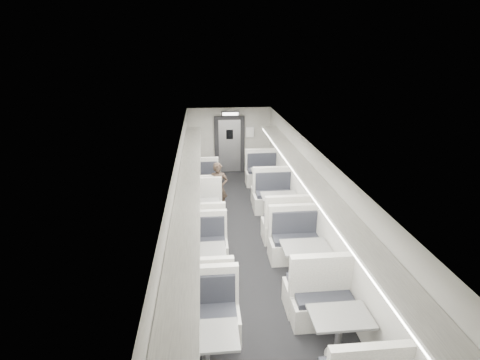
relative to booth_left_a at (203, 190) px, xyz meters
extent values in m
cube|color=black|center=(1.00, -3.20, -0.43)|extent=(3.00, 12.00, 0.12)
cube|color=silver|center=(1.00, -3.20, 2.09)|extent=(3.00, 12.00, 0.12)
cube|color=beige|center=(1.00, 2.86, 0.83)|extent=(3.00, 0.12, 2.40)
cube|color=beige|center=(-0.56, -3.20, 0.83)|extent=(0.12, 12.00, 2.40)
cube|color=beige|center=(2.56, -3.20, 0.83)|extent=(0.12, 12.00, 2.40)
cube|color=white|center=(0.00, -0.75, -0.15)|extent=(1.03, 0.57, 0.44)
cube|color=#23252F|center=(0.00, -0.73, 0.11)|extent=(0.91, 0.45, 0.10)
cube|color=white|center=(0.00, -0.96, 0.40)|extent=(1.03, 0.12, 0.68)
cube|color=white|center=(0.00, 0.75, -0.15)|extent=(1.03, 0.57, 0.44)
cube|color=#23252F|center=(0.00, 0.73, 0.11)|extent=(0.91, 0.45, 0.10)
cube|color=white|center=(0.00, 0.96, 0.40)|extent=(1.03, 0.12, 0.68)
cylinder|color=#BCBCBE|center=(0.00, 0.00, -0.04)|extent=(0.10, 0.10, 0.67)
cylinder|color=#BCBCBE|center=(0.00, 0.00, -0.36)|extent=(0.35, 0.35, 0.03)
cube|color=gray|center=(0.00, 0.00, 0.33)|extent=(0.85, 0.58, 0.04)
cube|color=white|center=(0.00, -2.50, -0.16)|extent=(1.02, 0.57, 0.43)
cube|color=#23252F|center=(0.00, -2.47, 0.11)|extent=(0.91, 0.45, 0.10)
cube|color=white|center=(0.00, -2.71, 0.40)|extent=(1.02, 0.12, 0.67)
cube|color=white|center=(0.00, -0.99, -0.16)|extent=(1.02, 0.57, 0.43)
cube|color=#23252F|center=(0.00, -1.02, 0.11)|extent=(0.91, 0.45, 0.10)
cube|color=white|center=(0.00, -0.79, 0.40)|extent=(1.02, 0.12, 0.67)
cylinder|color=#BCBCBE|center=(0.00, -1.75, -0.04)|extent=(0.10, 0.10, 0.67)
cylinder|color=#BCBCBE|center=(0.00, -1.75, -0.36)|extent=(0.35, 0.35, 0.03)
cube|color=gray|center=(0.00, -1.75, 0.33)|extent=(0.85, 0.58, 0.04)
cube|color=white|center=(0.00, -4.86, -0.15)|extent=(1.03, 0.57, 0.44)
cube|color=#23252F|center=(0.00, -4.83, 0.11)|extent=(0.91, 0.46, 0.10)
cube|color=white|center=(0.00, -5.07, 0.41)|extent=(1.03, 0.12, 0.68)
cube|color=white|center=(0.00, -3.34, -0.15)|extent=(1.03, 0.57, 0.44)
cube|color=#23252F|center=(0.00, -3.37, 0.11)|extent=(0.91, 0.46, 0.10)
cube|color=white|center=(0.00, -3.13, 0.41)|extent=(1.03, 0.12, 0.68)
cylinder|color=#BCBCBE|center=(0.00, -4.10, -0.04)|extent=(0.10, 0.10, 0.67)
cylinder|color=#BCBCBE|center=(0.00, -4.10, -0.36)|extent=(0.35, 0.35, 0.03)
cube|color=gray|center=(0.00, -4.10, 0.34)|extent=(0.86, 0.58, 0.04)
cube|color=white|center=(0.00, -5.68, -0.13)|extent=(1.12, 0.62, 0.47)
cube|color=#23252F|center=(0.00, -5.71, 0.15)|extent=(0.99, 0.50, 0.11)
cube|color=white|center=(0.00, -5.45, 0.47)|extent=(1.12, 0.13, 0.74)
cylinder|color=#BCBCBE|center=(0.00, -6.50, -0.01)|extent=(0.11, 0.11, 0.73)
cube|color=gray|center=(0.00, -6.50, 0.40)|extent=(0.93, 0.63, 0.04)
cube|color=white|center=(2.00, -0.36, -0.14)|extent=(1.11, 0.62, 0.47)
cube|color=#23252F|center=(2.00, -0.33, 0.15)|extent=(0.99, 0.49, 0.10)
cube|color=white|center=(2.00, -0.58, 0.47)|extent=(1.11, 0.13, 0.73)
cube|color=white|center=(2.00, 1.28, -0.14)|extent=(1.11, 0.62, 0.47)
cube|color=#23252F|center=(2.00, 1.25, 0.15)|extent=(0.99, 0.49, 0.10)
cube|color=white|center=(2.00, 1.50, 0.47)|extent=(1.11, 0.13, 0.73)
cylinder|color=#BCBCBE|center=(2.00, 0.46, -0.01)|extent=(0.10, 0.10, 0.72)
cylinder|color=#BCBCBE|center=(2.00, 0.46, -0.36)|extent=(0.38, 0.38, 0.03)
cube|color=gray|center=(2.00, 0.46, 0.39)|extent=(0.92, 0.63, 0.04)
cube|color=white|center=(2.00, -2.57, -0.13)|extent=(1.15, 0.64, 0.49)
cube|color=#23252F|center=(2.00, -2.53, 0.17)|extent=(1.02, 0.51, 0.11)
cube|color=white|center=(2.00, -2.80, 0.50)|extent=(1.15, 0.13, 0.76)
cube|color=white|center=(2.00, -0.87, -0.13)|extent=(1.15, 0.64, 0.49)
cube|color=#23252F|center=(2.00, -0.90, 0.17)|extent=(1.02, 0.51, 0.11)
cube|color=white|center=(2.00, -0.64, 0.50)|extent=(1.15, 0.13, 0.76)
cylinder|color=#BCBCBE|center=(2.00, -1.72, 0.00)|extent=(0.11, 0.11, 0.75)
cylinder|color=#BCBCBE|center=(2.00, -1.72, -0.36)|extent=(0.39, 0.39, 0.03)
cube|color=gray|center=(2.00, -1.72, 0.42)|extent=(0.96, 0.65, 0.04)
cube|color=white|center=(2.00, -5.13, -0.13)|extent=(1.13, 0.63, 0.48)
cube|color=#23252F|center=(2.00, -5.10, 0.16)|extent=(1.00, 0.50, 0.11)
cube|color=white|center=(2.00, -5.36, 0.48)|extent=(1.13, 0.13, 0.75)
cube|color=white|center=(2.00, -3.47, -0.13)|extent=(1.13, 0.63, 0.48)
cube|color=#23252F|center=(2.00, -3.50, 0.16)|extent=(1.00, 0.50, 0.11)
cube|color=white|center=(2.00, -3.24, 0.48)|extent=(1.13, 0.13, 0.75)
cylinder|color=#BCBCBE|center=(2.00, -4.30, 0.00)|extent=(0.11, 0.11, 0.73)
cylinder|color=#BCBCBE|center=(2.00, -4.30, -0.36)|extent=(0.38, 0.38, 0.03)
cube|color=gray|center=(2.00, -4.30, 0.41)|extent=(0.94, 0.64, 0.04)
cube|color=white|center=(2.00, -5.48, -0.14)|extent=(1.09, 0.61, 0.46)
cube|color=#23252F|center=(2.00, -5.51, 0.14)|extent=(0.97, 0.48, 0.10)
cube|color=white|center=(2.00, -5.26, 0.45)|extent=(1.09, 0.12, 0.72)
cylinder|color=#BCBCBE|center=(2.00, -6.28, -0.02)|extent=(0.10, 0.10, 0.71)
cylinder|color=#BCBCBE|center=(2.00, -6.28, -0.36)|extent=(0.37, 0.37, 0.03)
cube|color=gray|center=(2.00, -6.28, 0.38)|extent=(0.90, 0.62, 0.04)
imported|color=black|center=(0.43, -0.81, 0.36)|extent=(0.54, 0.36, 1.46)
cube|color=black|center=(-0.49, 0.20, 0.98)|extent=(0.02, 1.18, 0.84)
cube|color=black|center=(-0.49, -2.00, 0.98)|extent=(0.02, 1.18, 0.84)
cube|color=black|center=(-0.49, -4.20, 0.98)|extent=(0.02, 1.18, 0.84)
cube|color=black|center=(-0.49, -6.40, 0.98)|extent=(0.02, 1.18, 0.84)
cube|color=white|center=(-0.26, -3.50, 1.55)|extent=(0.46, 10.40, 0.05)
cube|color=white|center=(-0.06, -3.50, 1.50)|extent=(0.05, 10.20, 0.04)
cube|color=white|center=(2.26, -3.50, 1.55)|extent=(0.46, 10.40, 0.05)
cube|color=white|center=(2.06, -3.50, 1.50)|extent=(0.05, 10.20, 0.04)
cube|color=black|center=(1.00, 2.74, 0.68)|extent=(1.10, 0.10, 2.10)
cube|color=#BCBCBE|center=(1.00, 2.71, 0.63)|extent=(0.80, 0.05, 1.95)
cube|color=black|center=(1.00, 2.67, 1.08)|extent=(0.25, 0.02, 0.35)
cube|color=black|center=(1.00, 2.25, 1.91)|extent=(0.62, 0.10, 0.16)
cube|color=white|center=(1.00, 2.19, 1.91)|extent=(0.54, 0.02, 0.10)
cube|color=white|center=(1.75, 2.72, 1.13)|extent=(0.32, 0.02, 0.40)
camera|label=1|loc=(0.08, -10.61, 4.17)|focal=28.00mm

